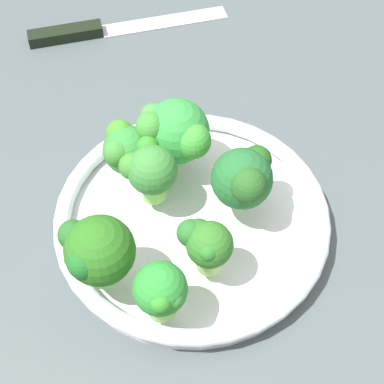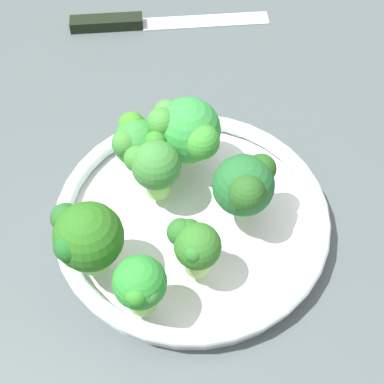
% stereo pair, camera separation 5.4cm
% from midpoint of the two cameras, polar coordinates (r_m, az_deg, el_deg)
% --- Properties ---
extents(ground_plane, '(1.30, 1.30, 0.03)m').
position_cam_midpoint_polar(ground_plane, '(0.62, 0.08, -1.95)').
color(ground_plane, '#485355').
extents(bowl, '(0.27, 0.27, 0.03)m').
position_cam_midpoint_polar(bowl, '(0.58, -2.68, -2.81)').
color(bowl, silver).
rests_on(bowl, ground_plane).
extents(broccoli_floret_0, '(0.04, 0.05, 0.06)m').
position_cam_midpoint_polar(broccoli_floret_0, '(0.51, -1.91, -5.22)').
color(broccoli_floret_0, '#A0C86A').
rests_on(broccoli_floret_0, bowl).
extents(broccoli_floret_1, '(0.07, 0.07, 0.07)m').
position_cam_midpoint_polar(broccoli_floret_1, '(0.58, -4.31, 5.67)').
color(broccoli_floret_1, '#9AD562').
rests_on(broccoli_floret_1, bowl).
extents(broccoli_floret_2, '(0.06, 0.07, 0.07)m').
position_cam_midpoint_polar(broccoli_floret_2, '(0.50, -12.27, -5.89)').
color(broccoli_floret_2, '#89C866').
rests_on(broccoli_floret_2, bowl).
extents(broccoli_floret_3, '(0.06, 0.06, 0.07)m').
position_cam_midpoint_polar(broccoli_floret_3, '(0.54, 2.23, 1.12)').
color(broccoli_floret_3, '#92D273').
rests_on(broccoli_floret_3, bowl).
extents(broccoli_floret_4, '(0.05, 0.06, 0.06)m').
position_cam_midpoint_polar(broccoli_floret_4, '(0.55, -6.93, 1.97)').
color(broccoli_floret_4, '#7DC351').
rests_on(broccoli_floret_4, bowl).
extents(broccoli_floret_5, '(0.05, 0.05, 0.06)m').
position_cam_midpoint_polar(broccoli_floret_5, '(0.58, -9.07, 4.02)').
color(broccoli_floret_5, '#77B45B').
rests_on(broccoli_floret_5, bowl).
extents(broccoli_floret_6, '(0.05, 0.05, 0.06)m').
position_cam_midpoint_polar(broccoli_floret_6, '(0.49, -6.29, -9.83)').
color(broccoli_floret_6, '#8ABD5E').
rests_on(broccoli_floret_6, bowl).
extents(knife, '(0.12, 0.25, 0.01)m').
position_cam_midpoint_polar(knife, '(0.82, -10.72, 15.17)').
color(knife, silver).
rests_on(knife, ground_plane).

